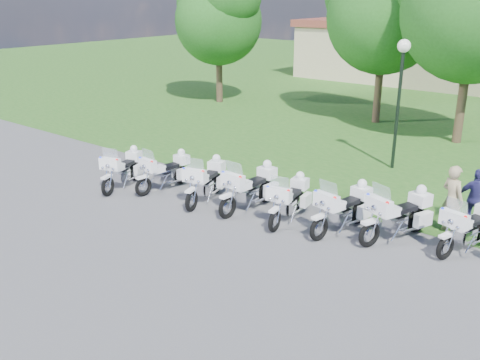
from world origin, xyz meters
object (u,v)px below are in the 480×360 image
Objects in this scene: motorcycle_2 at (206,180)px; bystander_a at (452,200)px; motorcycle_3 at (251,187)px; motorcycle_4 at (290,199)px; motorcycle_6 at (399,214)px; motorcycle_1 at (166,171)px; bystander_c at (476,200)px; motorcycle_0 at (123,168)px; motorcycle_5 at (344,207)px; lamp_post at (401,73)px; motorcycle_7 at (469,226)px.

motorcycle_2 is 1.22× the size of bystander_a.
motorcycle_3 reaches higher than motorcycle_2.
motorcycle_4 is 0.96× the size of motorcycle_6.
motorcycle_2 is 5.67m from motorcycle_6.
bystander_a reaches higher than motorcycle_1.
bystander_a is at bearing -155.74° from motorcycle_3.
bystander_c is (1.32, 1.80, 0.16)m from motorcycle_6.
motorcycle_5 is (7.14, 1.38, 0.03)m from motorcycle_0.
motorcycle_3 is 1.04× the size of motorcycle_5.
motorcycle_2 is 0.98× the size of motorcycle_5.
motorcycle_0 is at bearing 21.57° from motorcycle_5.
motorcycle_6 is at bearing -166.36° from motorcycle_1.
motorcycle_4 is (4.44, 0.38, 0.01)m from motorcycle_1.
motorcycle_5 is at bearing 61.95° from bystander_a.
lamp_post reaches higher than motorcycle_5.
motorcycle_6 is (1.31, 0.44, 0.02)m from motorcycle_5.
lamp_post is at bearing -101.98° from motorcycle_4.
bystander_a is 0.76m from bystander_c.
motorcycle_3 is 6.93m from lamp_post.
motorcycle_7 is at bearing -144.09° from motorcycle_6.
bystander_a reaches higher than motorcycle_0.
motorcycle_3 reaches higher than motorcycle_4.
motorcycle_7 is (10.03, 2.27, 0.00)m from motorcycle_0.
bystander_c is at bearing -63.60° from motorcycle_7.
motorcycle_7 is (2.90, 0.89, -0.03)m from motorcycle_5.
motorcycle_7 is at bearing -173.87° from motorcycle_4.
bystander_a is at bearing -161.71° from motorcycle_4.
motorcycle_0 is at bearing 32.28° from motorcycle_6.
motorcycle_5 is 0.51× the size of lamp_post.
motorcycle_4 is at bearing -170.26° from motorcycle_1.
lamp_post is 2.73× the size of bystander_c.
motorcycle_0 is 0.99× the size of motorcycle_7.
motorcycle_4 is 4.18m from bystander_a.
motorcycle_2 is at bearing 30.96° from motorcycle_6.
lamp_post is (-4.07, 4.97, 2.74)m from motorcycle_7.
lamp_post is at bearing -130.33° from motorcycle_2.
bystander_c reaches higher than motorcycle_7.
motorcycle_7 is at bearing -50.69° from lamp_post.
motorcycle_5 is (1.49, 0.30, 0.03)m from motorcycle_4.
motorcycle_7 is (4.39, 1.19, 0.00)m from motorcycle_4.
motorcycle_6 is (4.13, 0.76, 0.00)m from motorcycle_3.
motorcycle_3 is (3.12, 0.36, 0.06)m from motorcycle_1.
bystander_c reaches higher than motorcycle_2.
motorcycle_1 is 3.14m from motorcycle_3.
bystander_c reaches higher than motorcycle_3.
motorcycle_3 is at bearing 27.48° from motorcycle_7.
motorcycle_0 is at bearing 8.28° from bystander_c.
motorcycle_0 is 0.93× the size of motorcycle_5.
bystander_c reaches higher than motorcycle_4.
bystander_a reaches higher than motorcycle_6.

